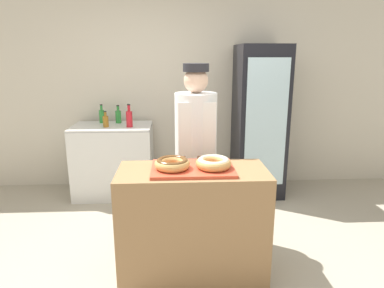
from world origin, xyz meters
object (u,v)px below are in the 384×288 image
at_px(serving_tray, 193,168).
at_px(beverage_fridge, 259,121).
at_px(baker_person, 196,151).
at_px(chest_freezer, 114,160).
at_px(bottle_green_b, 118,116).
at_px(donut_chocolate_glaze, 172,163).
at_px(bottle_red, 129,118).
at_px(donut_light_glaze, 213,163).
at_px(brownie_back_right, 203,159).
at_px(bottle_amber, 106,121).
at_px(brownie_back_left, 181,159).
at_px(bottle_green, 102,116).

height_order(serving_tray, beverage_fridge, beverage_fridge).
xyz_separation_m(serving_tray, baker_person, (0.06, 0.59, -0.03)).
distance_m(chest_freezer, bottle_green_b, 0.57).
distance_m(donut_chocolate_glaze, baker_person, 0.66).
xyz_separation_m(donut_chocolate_glaze, beverage_fridge, (1.09, 1.76, -0.03)).
distance_m(beverage_fridge, bottle_red, 1.62).
bearing_deg(chest_freezer, bottle_red, -23.87).
relative_size(donut_light_glaze, brownie_back_right, 3.27).
relative_size(baker_person, bottle_amber, 8.60).
height_order(brownie_back_left, chest_freezer, brownie_back_left).
bearing_deg(bottle_red, serving_tray, -67.35).
relative_size(brownie_back_right, baker_person, 0.05).
distance_m(brownie_back_left, beverage_fridge, 1.88).
bearing_deg(donut_chocolate_glaze, bottle_green, 115.14).
xyz_separation_m(donut_chocolate_glaze, bottle_green, (-0.91, 1.94, 0.03)).
height_order(donut_chocolate_glaze, donut_light_glaze, same).
height_order(serving_tray, donut_light_glaze, donut_light_glaze).
xyz_separation_m(donut_chocolate_glaze, brownie_back_left, (0.07, 0.18, -0.03)).
bearing_deg(donut_light_glaze, brownie_back_right, 109.98).
bearing_deg(serving_tray, donut_light_glaze, -10.95).
height_order(donut_chocolate_glaze, bottle_red, bottle_red).
height_order(donut_light_glaze, bottle_green, bottle_green).
bearing_deg(donut_chocolate_glaze, baker_person, 70.73).
height_order(donut_chocolate_glaze, beverage_fridge, beverage_fridge).
distance_m(serving_tray, donut_light_glaze, 0.17).
xyz_separation_m(brownie_back_right, beverage_fridge, (0.85, 1.58, -0.00)).
xyz_separation_m(serving_tray, brownie_back_right, (0.09, 0.15, 0.03)).
distance_m(bottle_red, bottle_green_b, 0.31).
height_order(beverage_fridge, chest_freezer, beverage_fridge).
bearing_deg(donut_chocolate_glaze, bottle_amber, 115.90).
bearing_deg(donut_chocolate_glaze, beverage_fridge, 58.21).
relative_size(bottle_red, bottle_green_b, 1.21).
height_order(donut_light_glaze, beverage_fridge, beverage_fridge).
bearing_deg(chest_freezer, beverage_fridge, -0.21).
bearing_deg(serving_tray, bottle_red, 112.65).
height_order(brownie_back_left, brownie_back_right, same).
xyz_separation_m(bottle_green, bottle_amber, (0.10, -0.27, -0.02)).
height_order(chest_freezer, bottle_amber, bottle_amber).
relative_size(bottle_green_b, bottle_amber, 1.17).
relative_size(brownie_back_left, bottle_red, 0.29).
xyz_separation_m(brownie_back_right, bottle_amber, (-1.06, 1.49, 0.04)).
bearing_deg(serving_tray, bottle_green, 119.16).
distance_m(donut_chocolate_glaze, bottle_green_b, 2.05).
bearing_deg(brownie_back_left, donut_chocolate_glaze, -109.98).
bearing_deg(bottle_red, bottle_green, 143.97).
bearing_deg(brownie_back_right, bottle_red, 117.50).
bearing_deg(bottle_amber, baker_person, -45.65).
bearing_deg(chest_freezer, donut_chocolate_glaze, -66.73).
bearing_deg(chest_freezer, bottle_green, 130.69).
bearing_deg(bottle_green_b, brownie_back_left, -66.28).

